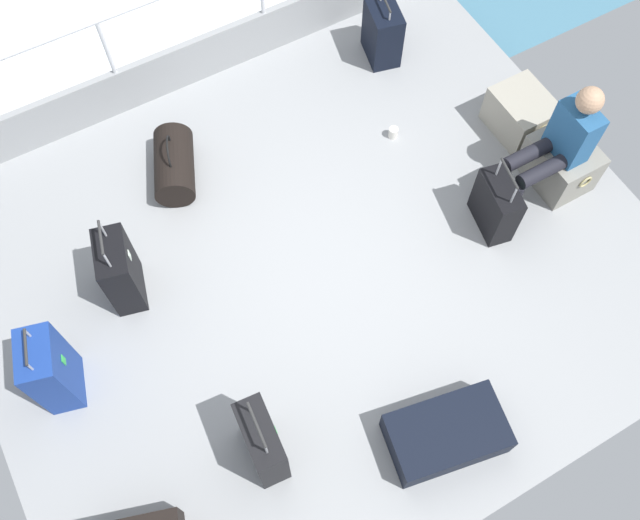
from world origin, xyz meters
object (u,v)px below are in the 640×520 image
Objects in this scene: cargo_crate_0 at (521,114)px; suitcase_2 at (51,370)px; suitcase_3 at (120,271)px; passenger_seated at (557,144)px; duffel_bag at (174,165)px; paper_cup at (393,133)px; suitcase_6 at (496,206)px; suitcase_4 at (446,434)px; suitcase_5 at (262,442)px; cargo_crate_1 at (561,163)px; suitcase_0 at (382,33)px.

suitcase_2 reaches higher than cargo_crate_0.
suitcase_2 is 0.84m from suitcase_3.
duffel_bag is (-1.56, -2.56, -0.42)m from passenger_seated.
duffel_bag reaches higher than cargo_crate_0.
paper_cup is (-0.25, 2.54, -0.27)m from suitcase_3.
suitcase_4 is at bearing -45.81° from suitcase_6.
suitcase_5 is at bearing -49.99° from paper_cup.
cargo_crate_1 is 0.74m from suitcase_6.
cargo_crate_0 is 5.50× the size of paper_cup.
cargo_crate_0 is 0.71× the size of suitcase_5.
cargo_crate_1 is at bearing -3.33° from cargo_crate_0.
suitcase_6 is at bearing -82.85° from cargo_crate_1.
cargo_crate_0 is at bearing 176.67° from cargo_crate_1.
passenger_seated is 0.64m from suitcase_6.
suitcase_6 is at bearing 106.92° from suitcase_5.
suitcase_3 is 2.59m from suitcase_4.
cargo_crate_0 is 2.82m from suitcase_4.
suitcase_3 is 1.21× the size of duffel_bag.
suitcase_4 is 8.60× the size of paper_cup.
suitcase_2 is at bearing -127.43° from suitcase_4.
passenger_seated is 3.02m from duffel_bag.
passenger_seated is 1.31× the size of suitcase_3.
paper_cup is (0.85, -0.40, -0.22)m from suitcase_0.
suitcase_5 reaches higher than suitcase_6.
suitcase_2 reaches higher than cargo_crate_1.
suitcase_3 is at bearing -168.19° from suitcase_5.
passenger_seated is 11.03× the size of paper_cup.
suitcase_0 is at bearing 136.08° from suitcase_5.
passenger_seated reaches higher than suitcase_2.
cargo_crate_0 is 0.50× the size of passenger_seated.
suitcase_5 reaches higher than duffel_bag.
suitcase_0 is 0.81× the size of suitcase_5.
suitcase_4 is (2.13, 1.46, -0.19)m from suitcase_3.
suitcase_5 is (0.83, -2.96, -0.28)m from passenger_seated.
cargo_crate_1 is 0.51× the size of passenger_seated.
suitcase_3 is at bearing -107.48° from suitcase_6.
suitcase_2 reaches higher than suitcase_5.
suitcase_5 is at bearing -73.08° from suitcase_6.
suitcase_2 is 0.98× the size of suitcase_3.
passenger_seated is at bearing 85.87° from suitcase_2.
suitcase_6 is at bearing 50.61° from duffel_bag.
suitcase_0 reaches higher than duffel_bag.
duffel_bag is at bearing -166.24° from suitcase_4.
passenger_seated reaches higher than suitcase_4.
cargo_crate_0 is at bearing 86.73° from suitcase_3.
suitcase_2 is (1.59, -3.62, 0.09)m from suitcase_0.
suitcase_5 is at bearing -66.23° from cargo_crate_0.
suitcase_4 is at bearing -24.48° from paper_cup.
passenger_seated is (0.57, -0.22, 0.40)m from cargo_crate_0.
suitcase_3 is at bearing -145.60° from suitcase_4.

